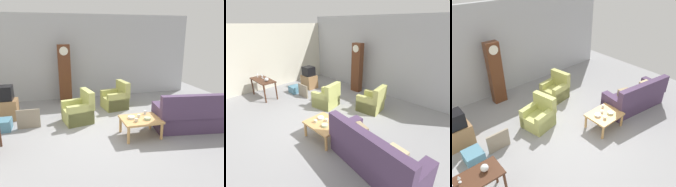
{
  "view_description": "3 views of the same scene",
  "coord_description": "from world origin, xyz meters",
  "views": [
    {
      "loc": [
        -1.34,
        -5.07,
        2.52
      ],
      "look_at": [
        0.13,
        0.45,
        0.94
      ],
      "focal_mm": 35.36,
      "sensor_mm": 36.0,
      "label": 1
    },
    {
      "loc": [
        3.7,
        -2.84,
        2.92
      ],
      "look_at": [
        0.26,
        0.61,
        0.91
      ],
      "focal_mm": 27.74,
      "sensor_mm": 36.0,
      "label": 2
    },
    {
      "loc": [
        -3.7,
        -3.49,
        4.34
      ],
      "look_at": [
        0.07,
        0.78,
        0.9
      ],
      "focal_mm": 36.22,
      "sensor_mm": 36.0,
      "label": 3
    }
  ],
  "objects": [
    {
      "name": "ground_plane",
      "position": [
        0.0,
        0.0,
        0.0
      ],
      "size": [
        10.4,
        10.4,
        0.0
      ],
      "primitive_type": "plane",
      "color": "gray"
    },
    {
      "name": "garage_door_wall",
      "position": [
        0.0,
        3.6,
        1.6
      ],
      "size": [
        8.4,
        0.16,
        3.2
      ],
      "primitive_type": "cube",
      "color": "#ADAFB5",
      "rests_on": "ground_plane"
    },
    {
      "name": "couch_floral",
      "position": [
        2.22,
        -0.31,
        0.35
      ],
      "size": [
        2.2,
        1.17,
        1.04
      ],
      "color": "#4C3856",
      "rests_on": "ground_plane"
    },
    {
      "name": "armchair_olive_near",
      "position": [
        -0.71,
        1.01,
        0.31
      ],
      "size": [
        0.93,
        0.9,
        0.92
      ],
      "color": "#B7BC66",
      "rests_on": "ground_plane"
    },
    {
      "name": "armchair_olive_far",
      "position": [
        0.66,
        1.91,
        0.31
      ],
      "size": [
        0.9,
        0.87,
        0.92
      ],
      "color": "tan",
      "rests_on": "ground_plane"
    },
    {
      "name": "coffee_table_wood",
      "position": [
        0.67,
        -0.31,
        0.39
      ],
      "size": [
        0.96,
        0.76,
        0.46
      ],
      "color": "tan",
      "rests_on": "ground_plane"
    },
    {
      "name": "console_table_dark",
      "position": [
        -3.23,
        -0.24,
        0.65
      ],
      "size": [
        1.3,
        0.56,
        0.76
      ],
      "color": "#472819",
      "rests_on": "ground_plane"
    },
    {
      "name": "grandfather_clock",
      "position": [
        -0.96,
        3.04,
        1.07
      ],
      "size": [
        0.44,
        0.3,
        2.13
      ],
      "color": "#562D19",
      "rests_on": "ground_plane"
    },
    {
      "name": "tv_stand_cabinet",
      "position": [
        -2.8,
        1.75,
        0.3
      ],
      "size": [
        0.68,
        0.52,
        0.6
      ],
      "primitive_type": "cube",
      "color": "#997047",
      "rests_on": "ground_plane"
    },
    {
      "name": "tv_crt",
      "position": [
        -2.8,
        1.75,
        0.81
      ],
      "size": [
        0.48,
        0.44,
        0.42
      ],
      "primitive_type": "cube",
      "color": "black",
      "rests_on": "tv_stand_cabinet"
    },
    {
      "name": "framed_picture_leaning",
      "position": [
        -2.09,
        0.9,
        0.27
      ],
      "size": [
        0.6,
        0.05,
        0.53
      ],
      "primitive_type": "cube",
      "color": "gray",
      "rests_on": "ground_plane"
    },
    {
      "name": "storage_box_blue",
      "position": [
        -2.76,
        0.94,
        0.15
      ],
      "size": [
        0.44,
        0.46,
        0.3
      ],
      "primitive_type": "cube",
      "color": "teal",
      "rests_on": "ground_plane"
    },
    {
      "name": "glass_dome_cloche",
      "position": [
        -2.88,
        -0.22,
        0.84
      ],
      "size": [
        0.16,
        0.16,
        0.16
      ],
      "primitive_type": "sphere",
      "color": "silver",
      "rests_on": "console_table_dark"
    },
    {
      "name": "cup_white_porcelain",
      "position": [
        0.66,
        -0.21,
        0.5
      ],
      "size": [
        0.08,
        0.08,
        0.08
      ],
      "primitive_type": "cylinder",
      "color": "white",
      "rests_on": "coffee_table_wood"
    },
    {
      "name": "cup_blue_rimmed",
      "position": [
        0.9,
        -0.05,
        0.5
      ],
      "size": [
        0.07,
        0.07,
        0.09
      ],
      "primitive_type": "cylinder",
      "color": "silver",
      "rests_on": "coffee_table_wood"
    },
    {
      "name": "cup_cream_tall",
      "position": [
        0.5,
        -0.46,
        0.5
      ],
      "size": [
        0.09,
        0.09,
        0.08
      ],
      "primitive_type": "cylinder",
      "color": "beige",
      "rests_on": "coffee_table_wood"
    },
    {
      "name": "bowl_white_stacked",
      "position": [
        0.45,
        -0.24,
        0.49
      ],
      "size": [
        0.18,
        0.18,
        0.06
      ],
      "primitive_type": "cylinder",
      "color": "white",
      "rests_on": "coffee_table_wood"
    },
    {
      "name": "bowl_shallow_green",
      "position": [
        0.8,
        -0.41,
        0.49
      ],
      "size": [
        0.17,
        0.17,
        0.06
      ],
      "primitive_type": "cylinder",
      "color": "#B2C69E",
      "rests_on": "coffee_table_wood"
    },
    {
      "name": "wine_glass_short",
      "position": [
        -3.34,
        -0.18,
        0.88
      ],
      "size": [
        0.06,
        0.06,
        0.18
      ],
      "color": "silver",
      "rests_on": "console_table_dark"
    }
  ]
}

